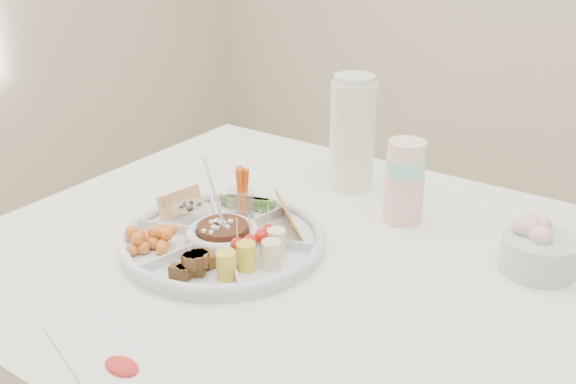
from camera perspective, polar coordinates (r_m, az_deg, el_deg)
The scene contains 12 objects.
party_tray at distance 1.22m, azimuth -5.79°, elevation -3.92°, with size 0.38×0.38×0.04m, color silver.
bean_dip at distance 1.21m, azimuth -5.80°, elevation -3.61°, with size 0.10×0.10×0.04m, color black.
tortillas at distance 1.23m, azimuth 0.17°, elevation -2.37°, with size 0.10×0.10×0.06m, color #93653D, non-canonical shape.
carrot_cucumber at distance 1.31m, azimuth -3.79°, elevation 0.26°, with size 0.11×0.11×0.10m, color #DF540D, non-canonical shape.
pita_raisins at distance 1.30m, azimuth -9.39°, elevation -1.10°, with size 0.10×0.10×0.05m, color tan, non-canonical shape.
cherries at distance 1.20m, azimuth -11.96°, elevation -3.99°, with size 0.11×0.11×0.04m, color orange, non-canonical shape.
granola_chunks at distance 1.11m, azimuth -8.29°, elevation -6.35°, with size 0.09×0.09×0.04m, color #432E15, non-canonical shape.
banana_tomato at distance 1.11m, azimuth -1.68°, elevation -4.57°, with size 0.11×0.11×0.09m, color #E2CC84, non-canonical shape.
cup_stack at distance 1.30m, azimuth 10.39°, elevation 1.99°, with size 0.08×0.08×0.22m, color silver.
thermos at distance 1.44m, azimuth 5.76°, elevation 5.37°, with size 0.10×0.10×0.26m, color #EBE8CD.
flower_bowl at distance 1.21m, azimuth 21.48°, elevation -4.49°, with size 0.13×0.13×0.10m, color #87BDA6.
placemat at distance 0.97m, azimuth -15.74°, elevation -14.31°, with size 0.28×0.09×0.01m, color white.
Camera 1 is at (0.41, -0.88, 1.35)m, focal length 40.00 mm.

